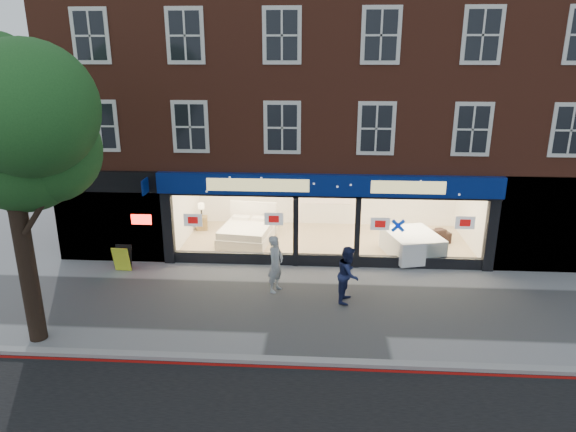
# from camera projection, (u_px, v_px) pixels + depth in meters

# --- Properties ---
(ground) EXTENTS (120.00, 120.00, 0.00)m
(ground) POSITION_uv_depth(u_px,v_px,m) (326.00, 307.00, 15.02)
(ground) COLOR gray
(ground) RESTS_ON ground
(kerb_line) EXTENTS (60.00, 0.10, 0.01)m
(kerb_line) POSITION_uv_depth(u_px,v_px,m) (327.00, 369.00, 12.07)
(kerb_line) COLOR #8C0A07
(kerb_line) RESTS_ON ground
(kerb_stone) EXTENTS (60.00, 0.25, 0.12)m
(kerb_stone) POSITION_uv_depth(u_px,v_px,m) (327.00, 362.00, 12.24)
(kerb_stone) COLOR gray
(kerb_stone) RESTS_ON ground
(showroom_floor) EXTENTS (11.00, 4.50, 0.10)m
(showroom_floor) POSITION_uv_depth(u_px,v_px,m) (325.00, 242.00, 19.99)
(showroom_floor) COLOR tan
(showroom_floor) RESTS_ON ground
(building) EXTENTS (19.00, 8.26, 10.30)m
(building) POSITION_uv_depth(u_px,v_px,m) (328.00, 64.00, 19.57)
(building) COLOR brown
(building) RESTS_ON ground
(street_tree) EXTENTS (4.00, 3.20, 6.60)m
(street_tree) POSITION_uv_depth(u_px,v_px,m) (5.00, 151.00, 11.88)
(street_tree) COLOR black
(street_tree) RESTS_ON ground
(display_bed) EXTENTS (2.16, 2.50, 1.29)m
(display_bed) POSITION_uv_depth(u_px,v_px,m) (247.00, 232.00, 19.92)
(display_bed) COLOR white
(display_bed) RESTS_ON showroom_floor
(bedside_table) EXTENTS (0.52, 0.52, 0.55)m
(bedside_table) POSITION_uv_depth(u_px,v_px,m) (202.00, 223.00, 21.23)
(bedside_table) COLOR brown
(bedside_table) RESTS_ON showroom_floor
(mattress_stack) EXTENTS (2.17, 2.48, 0.83)m
(mattress_stack) POSITION_uv_depth(u_px,v_px,m) (412.00, 244.00, 18.47)
(mattress_stack) COLOR white
(mattress_stack) RESTS_ON showroom_floor
(sofa) EXTENTS (2.25, 1.52, 0.61)m
(sofa) POSITION_uv_depth(u_px,v_px,m) (422.00, 236.00, 19.64)
(sofa) COLOR black
(sofa) RESTS_ON showroom_floor
(a_board) EXTENTS (0.60, 0.40, 0.89)m
(a_board) POSITION_uv_depth(u_px,v_px,m) (122.00, 258.00, 17.40)
(a_board) COLOR yellow
(a_board) RESTS_ON ground
(pedestrian_grey) EXTENTS (0.66, 0.78, 1.81)m
(pedestrian_grey) POSITION_uv_depth(u_px,v_px,m) (276.00, 264.00, 15.78)
(pedestrian_grey) COLOR #A3A7AB
(pedestrian_grey) RESTS_ON ground
(pedestrian_blue) EXTENTS (0.82, 0.96, 1.72)m
(pedestrian_blue) POSITION_uv_depth(u_px,v_px,m) (348.00, 274.00, 15.15)
(pedestrian_blue) COLOR #192047
(pedestrian_blue) RESTS_ON ground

